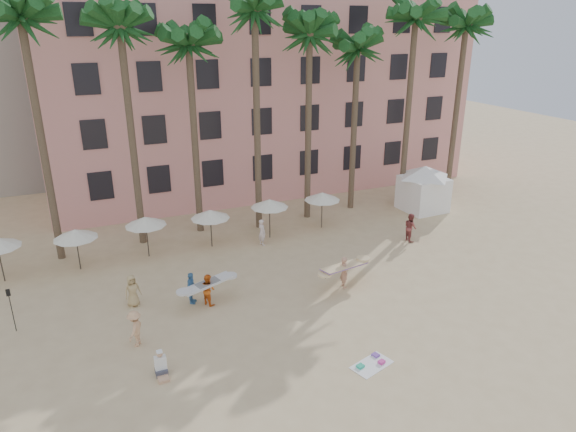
% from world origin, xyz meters
% --- Properties ---
extents(ground, '(120.00, 120.00, 0.00)m').
position_xyz_m(ground, '(0.00, 0.00, 0.00)').
color(ground, '#D1B789').
rests_on(ground, ground).
extents(pink_hotel, '(35.00, 14.00, 16.00)m').
position_xyz_m(pink_hotel, '(7.00, 26.00, 8.00)').
color(pink_hotel, '#DF8C88').
rests_on(pink_hotel, ground).
extents(palm_row, '(44.40, 5.40, 16.30)m').
position_xyz_m(palm_row, '(0.51, 15.00, 12.97)').
color(palm_row, brown).
rests_on(palm_row, ground).
extents(umbrella_row, '(22.50, 2.70, 2.73)m').
position_xyz_m(umbrella_row, '(-3.00, 12.50, 2.33)').
color(umbrella_row, '#332B23').
rests_on(umbrella_row, ground).
extents(cabana, '(4.69, 4.69, 3.50)m').
position_xyz_m(cabana, '(15.80, 12.84, 2.07)').
color(cabana, white).
rests_on(cabana, ground).
extents(beach_towel, '(2.02, 1.49, 0.14)m').
position_xyz_m(beach_towel, '(2.01, -2.10, 0.03)').
color(beach_towel, white).
rests_on(beach_towel, ground).
extents(carrier_yellow, '(3.09, 1.58, 1.79)m').
position_xyz_m(carrier_yellow, '(4.24, 4.39, 1.01)').
color(carrier_yellow, tan).
rests_on(carrier_yellow, ground).
extents(carrier_white, '(2.83, 1.48, 1.68)m').
position_xyz_m(carrier_white, '(-3.08, 5.53, 0.90)').
color(carrier_white, orange).
rests_on(carrier_white, ground).
extents(beachgoers, '(19.33, 9.21, 1.90)m').
position_xyz_m(beachgoers, '(-0.31, 6.62, 0.89)').
color(beachgoers, teal).
rests_on(beachgoers, ground).
extents(paddle, '(0.18, 0.04, 2.23)m').
position_xyz_m(paddle, '(-12.10, 6.69, 1.41)').
color(paddle, black).
rests_on(paddle, ground).
extents(seated_man, '(0.49, 0.85, 1.10)m').
position_xyz_m(seated_man, '(-6.36, 0.72, 0.38)').
color(seated_man, '#3F3F4C').
rests_on(seated_man, ground).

